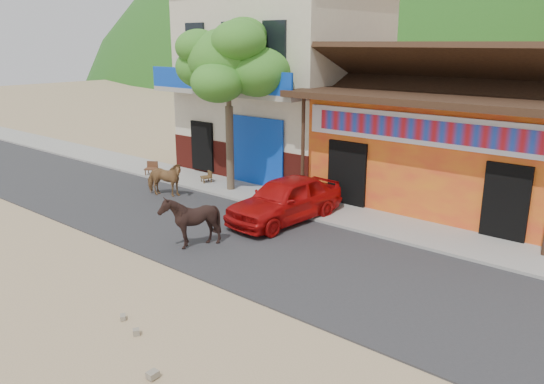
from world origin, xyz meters
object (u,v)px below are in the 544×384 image
Objects in this scene: tree at (229,106)px; cow_tan at (164,179)px; cafe_chair_left at (206,172)px; red_car at (285,199)px; cafe_chair_right at (151,163)px; scooter at (300,192)px; cow_dark at (190,221)px.

tree is 3.42m from cow_tan.
cow_tan is 2.06m from cafe_chair_left.
red_car is 4.17× the size of cafe_chair_right.
red_car is 2.39× the size of scooter.
cafe_chair_right is (-7.60, 0.83, -0.12)m from red_car.
scooter is 4.50m from cafe_chair_left.
cow_dark reaches higher than scooter.
cow_dark is 0.36× the size of red_car.
red_car is 1.49m from scooter.
tree is 6.25× the size of cafe_chair_right.
cow_dark is 6.45m from cafe_chair_left.
red_car reaches higher than scooter.
tree is 2.96m from cafe_chair_left.
tree reaches higher than cow_tan.
tree is at bearing 19.38° from cafe_chair_left.
scooter is (4.43, 2.02, -0.10)m from cow_tan.
red_car is 5.20m from cafe_chair_left.
tree is at bearing 164.25° from red_car.
cafe_chair_left is 0.82× the size of cafe_chair_right.
cow_tan is 0.87× the size of scooter.
scooter is (3.10, 0.06, -2.56)m from tree.
tree is at bearing -58.05° from cow_tan.
red_car is at bearing -39.35° from cafe_chair_right.
cafe_chair_left is (-0.07, 2.05, -0.14)m from cow_tan.
cow_dark is (3.02, -4.60, -2.36)m from tree.
cow_dark is at bearing -23.51° from cafe_chair_left.
cafe_chair_right is at bearing -144.00° from cow_dark.
cow_tan is at bearing -168.23° from red_car.
tree is 4.10× the size of cow_tan.
scooter is 7.12m from cafe_chair_right.
cafe_chair_right is (-4.00, -0.50, -2.52)m from tree.
cow_dark is at bearing -95.52° from red_car.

